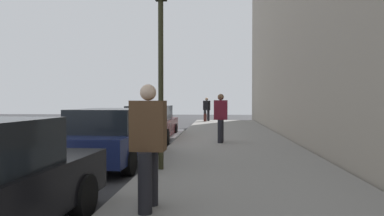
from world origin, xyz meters
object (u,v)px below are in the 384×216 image
object	(u,v)px
parked_car_maroon	(151,123)
pedestrian_black_coat	(207,109)
rolling_suitcase	(205,117)
parked_car_navy	(113,136)
pedestrian_burgundy_coat	(221,117)
traffic_light_pole	(161,35)
pedestrian_brown_coat	(148,143)

from	to	relation	value
parked_car_maroon	pedestrian_black_coat	size ratio (longest dim) A/B	2.62
parked_car_maroon	rolling_suitcase	bearing A→B (deg)	-9.22
parked_car_navy	pedestrian_burgundy_coat	xyz separation A→B (m)	(3.91, -2.95, 0.37)
pedestrian_burgundy_coat	pedestrian_black_coat	bearing A→B (deg)	4.11
parked_car_navy	traffic_light_pole	xyz separation A→B (m)	(-1.29, -1.54, 2.47)
pedestrian_black_coat	rolling_suitcase	distance (m)	0.78
pedestrian_brown_coat	rolling_suitcase	size ratio (longest dim) A/B	1.92
pedestrian_burgundy_coat	rolling_suitcase	size ratio (longest dim) A/B	1.94
parked_car_maroon	pedestrian_burgundy_coat	xyz separation A→B (m)	(-1.57, -2.97, 0.37)
pedestrian_black_coat	traffic_light_pole	world-z (taller)	traffic_light_pole
pedestrian_black_coat	pedestrian_brown_coat	bearing A→B (deg)	179.66
rolling_suitcase	parked_car_maroon	bearing A→B (deg)	170.78
pedestrian_brown_coat	parked_car_maroon	bearing A→B (deg)	10.86
parked_car_navy	pedestrian_black_coat	world-z (taller)	pedestrian_black_coat
pedestrian_brown_coat	rolling_suitcase	xyz separation A→B (m)	(21.36, -0.02, -0.67)
parked_car_maroon	pedestrian_burgundy_coat	world-z (taller)	pedestrian_burgundy_coat
traffic_light_pole	rolling_suitcase	world-z (taller)	traffic_light_pole
pedestrian_burgundy_coat	traffic_light_pole	size ratio (longest dim) A/B	0.40
parked_car_navy	pedestrian_black_coat	bearing A→B (deg)	-6.42
parked_car_maroon	traffic_light_pole	xyz separation A→B (m)	(-6.77, -1.56, 2.47)
parked_car_maroon	pedestrian_brown_coat	world-z (taller)	pedestrian_brown_coat
rolling_suitcase	pedestrian_burgundy_coat	bearing A→B (deg)	-175.32
pedestrian_black_coat	traffic_light_pole	distance (m)	18.94
traffic_light_pole	rolling_suitcase	bearing A→B (deg)	-1.02
pedestrian_black_coat	parked_car_navy	bearing A→B (deg)	173.58
parked_car_navy	pedestrian_burgundy_coat	size ratio (longest dim) A/B	2.47
parked_car_navy	pedestrian_brown_coat	xyz separation A→B (m)	(-4.23, -1.84, 0.36)
rolling_suitcase	pedestrian_black_coat	bearing A→B (deg)	-14.56
pedestrian_black_coat	pedestrian_brown_coat	size ratio (longest dim) A/B	0.99
pedestrian_black_coat	traffic_light_pole	size ratio (longest dim) A/B	0.39
parked_car_maroon	pedestrian_burgundy_coat	bearing A→B (deg)	-117.85
pedestrian_black_coat	rolling_suitcase	world-z (taller)	pedestrian_black_coat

